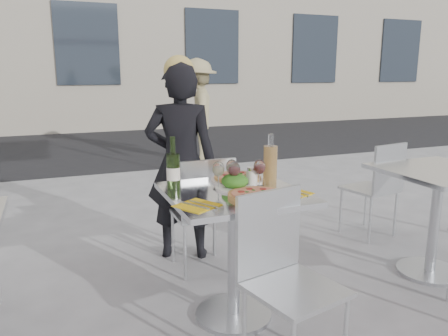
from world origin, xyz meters
name	(u,v)px	position (x,y,z in m)	size (l,w,h in m)	color
ground	(234,316)	(0.00, 0.00, 0.00)	(80.00, 80.00, 0.00)	gray
street_asphalt	(103,145)	(0.00, 6.50, 0.00)	(24.00, 5.00, 0.00)	black
main_table	(234,228)	(0.00, 0.00, 0.54)	(0.72, 0.72, 0.75)	#B7BABF
side_table_right	(437,200)	(1.50, 0.00, 0.54)	(0.72, 0.72, 0.75)	#B7BABF
chair_far	(204,206)	(0.03, 0.60, 0.49)	(0.38, 0.39, 0.83)	silver
chair_near	(283,266)	(0.05, -0.46, 0.50)	(0.46, 0.47, 0.84)	silver
side_chair_rfar	(378,182)	(1.60, 0.69, 0.49)	(0.43, 0.44, 0.82)	silver
woman_diner	(181,163)	(-0.03, 0.95, 0.73)	(0.53, 0.35, 1.45)	black
pedestrian_b	(197,112)	(1.20, 4.27, 0.80)	(1.03, 0.59, 1.59)	#998D63
pizza_near	(257,195)	(0.07, -0.14, 0.76)	(0.30, 0.30, 0.02)	tan
pizza_far	(238,178)	(0.11, 0.21, 0.77)	(0.32, 0.32, 0.03)	white
salad_plate	(235,183)	(0.02, 0.05, 0.79)	(0.22, 0.22, 0.09)	white
wine_bottle	(173,169)	(-0.29, 0.16, 0.86)	(0.07, 0.08, 0.29)	#2E481B
carafe	(270,163)	(0.26, 0.09, 0.87)	(0.08, 0.08, 0.29)	tan
sugar_shaker	(252,177)	(0.14, 0.08, 0.80)	(0.06, 0.06, 0.11)	white
wineglass_white_a	(218,170)	(-0.06, 0.08, 0.86)	(0.07, 0.07, 0.16)	white
wineglass_white_b	(232,168)	(0.03, 0.10, 0.86)	(0.07, 0.07, 0.16)	white
wineglass_red_a	(234,170)	(0.02, 0.04, 0.86)	(0.07, 0.07, 0.16)	white
wineglass_red_b	(259,168)	(0.17, 0.04, 0.86)	(0.07, 0.07, 0.16)	white
napkin_left	(197,205)	(-0.27, -0.17, 0.75)	(0.25, 0.25, 0.01)	yellow
napkin_right	(291,193)	(0.27, -0.15, 0.75)	(0.23, 0.23, 0.01)	yellow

